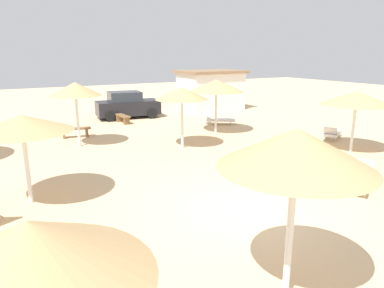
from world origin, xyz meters
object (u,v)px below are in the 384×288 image
(parasol_7, at_px, (75,89))
(lounger_5, at_px, (332,133))
(parasol_8, at_px, (296,149))
(parked_car, at_px, (127,105))
(parasol_3, at_px, (22,124))
(parasol_9, at_px, (182,94))
(parasol_5, at_px, (357,98))
(lounger_0, at_px, (218,119))
(parasol_2, at_px, (30,253))
(parasol_0, at_px, (216,86))
(bench_0, at_px, (75,131))
(beach_cabana, at_px, (211,90))
(lounger_1, at_px, (360,178))

(parasol_7, relative_size, lounger_5, 1.48)
(parasol_8, xyz_separation_m, lounger_5, (10.35, 7.56, -2.35))
(parasol_7, height_order, parked_car, parasol_7)
(parasol_3, bearing_deg, parasol_7, 65.70)
(parasol_8, distance_m, parasol_9, 10.17)
(parasol_5, bearing_deg, parked_car, 114.43)
(parasol_9, relative_size, lounger_0, 1.40)
(parasol_2, xyz_separation_m, lounger_5, (14.26, 8.31, -2.11))
(parasol_0, height_order, parked_car, parasol_0)
(parasol_5, xyz_separation_m, lounger_5, (1.17, 1.95, -1.98))
(parked_car, bearing_deg, lounger_5, -57.06)
(parasol_0, relative_size, parasol_2, 1.04)
(parasol_7, height_order, lounger_5, parasol_7)
(parasol_7, height_order, bench_0, parasol_7)
(lounger_0, xyz_separation_m, beach_cabana, (2.71, 5.19, 1.16))
(parasol_9, xyz_separation_m, lounger_1, (2.58, -7.03, -2.11))
(lounger_1, bearing_deg, lounger_0, 80.56)
(lounger_1, bearing_deg, parasol_0, 87.22)
(lounger_1, distance_m, parked_car, 15.64)
(parasol_0, height_order, lounger_1, parasol_0)
(parasol_0, relative_size, parked_car, 0.69)
(parasol_8, bearing_deg, lounger_5, 36.13)
(lounger_0, xyz_separation_m, lounger_1, (-1.78, -10.70, 0.01))
(parasol_2, distance_m, parked_car, 20.36)
(parasol_8, bearing_deg, beach_cabana, 61.29)
(parasol_2, xyz_separation_m, bench_0, (3.24, 14.86, -2.09))
(parasol_3, relative_size, beach_cabana, 0.58)
(parasol_8, bearing_deg, parasol_9, 72.33)
(parasol_2, bearing_deg, beach_cabana, 53.92)
(parasol_0, distance_m, lounger_5, 6.24)
(parasol_7, bearing_deg, bench_0, 83.82)
(parasol_0, height_order, parasol_8, parasol_8)
(parasol_3, distance_m, parasol_5, 12.67)
(parasol_9, xyz_separation_m, parked_car, (0.41, 8.45, -1.60))
(lounger_5, height_order, bench_0, lounger_5)
(parasol_2, relative_size, parked_car, 0.66)
(bench_0, bearing_deg, parasol_7, -96.18)
(lounger_0, distance_m, lounger_5, 6.49)
(parasol_3, relative_size, lounger_5, 1.38)
(parasol_3, distance_m, bench_0, 8.31)
(bench_0, bearing_deg, beach_cabana, 22.33)
(lounger_1, bearing_deg, parasol_2, -160.37)
(parasol_0, height_order, parasol_5, parasol_0)
(parasol_0, relative_size, bench_0, 1.85)
(lounger_1, distance_m, bench_0, 13.08)
(parked_car, bearing_deg, bench_0, -135.88)
(parasol_3, xyz_separation_m, parasol_8, (3.45, -6.51, 0.39))
(lounger_5, bearing_deg, parasol_5, -120.91)
(parasol_7, xyz_separation_m, parasol_9, (3.95, -2.56, -0.15))
(parasol_9, distance_m, lounger_1, 7.78)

